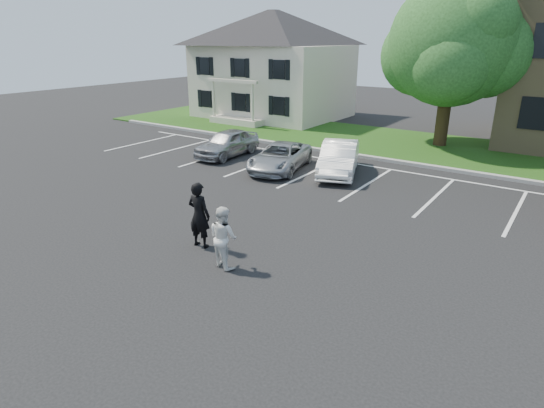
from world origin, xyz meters
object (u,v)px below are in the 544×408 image
at_px(house, 273,65).
at_px(man_black_suit, 199,215).
at_px(man_white_shirt, 223,237).
at_px(car_white_sedan, 339,158).
at_px(tree, 455,45).
at_px(car_silver_minivan, 280,157).
at_px(car_silver_west, 227,143).

height_order(house, man_black_suit, house).
relative_size(house, man_white_shirt, 6.10).
bearing_deg(car_white_sedan, man_black_suit, -110.62).
height_order(house, tree, tree).
relative_size(man_white_shirt, car_white_sedan, 0.39).
bearing_deg(car_silver_minivan, house, 112.71).
bearing_deg(man_white_shirt, house, -45.17).
height_order(car_silver_west, car_white_sedan, car_white_sedan).
xyz_separation_m(man_black_suit, car_white_sedan, (-0.10, 9.06, -0.26)).
height_order(man_black_suit, car_silver_west, man_black_suit).
xyz_separation_m(man_black_suit, man_white_shirt, (1.37, -0.55, -0.13)).
height_order(tree, car_silver_minivan, tree).
xyz_separation_m(man_black_suit, car_silver_west, (-6.24, 8.69, -0.30)).
bearing_deg(car_silver_west, man_black_suit, -56.26).
bearing_deg(man_white_shirt, tree, -79.22).
bearing_deg(tree, car_silver_west, -134.26).
height_order(house, car_white_sedan, house).
relative_size(house, car_silver_west, 2.58).
bearing_deg(car_silver_minivan, man_black_suit, -85.09).
height_order(car_silver_west, car_silver_minivan, car_silver_west).
bearing_deg(car_silver_west, house, 111.92).
bearing_deg(tree, car_white_sedan, -105.43).
xyz_separation_m(house, car_silver_west, (5.14, -11.62, -3.15)).
height_order(tree, man_white_shirt, tree).
bearing_deg(tree, man_black_suit, -97.18).
relative_size(man_black_suit, car_white_sedan, 0.45).
distance_m(man_black_suit, man_white_shirt, 1.48).
height_order(tree, car_silver_west, tree).
xyz_separation_m(man_black_suit, car_silver_minivan, (-2.63, 8.13, -0.38)).
relative_size(tree, car_white_sedan, 2.03).
bearing_deg(man_white_shirt, car_white_sedan, -67.93).
relative_size(car_silver_minivan, car_white_sedan, 1.00).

